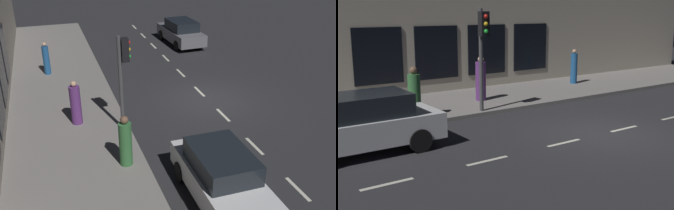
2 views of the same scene
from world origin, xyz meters
The scene contains 9 objects.
ground_plane centered at (0.00, 0.00, 0.00)m, with size 60.00×60.00×0.00m, color #28282B.
sidewalk centered at (6.25, 0.00, 0.07)m, with size 4.50×32.00×0.15m.
building_facade centered at (8.80, 0.00, 3.68)m, with size 0.65×32.00×7.37m.
lane_centre_line centered at (0.00, -1.00, 0.00)m, with size 0.12×27.20×0.01m.
traffic_light centered at (4.14, 1.68, 2.62)m, with size 0.49×0.32×3.62m.
parked_car_0 centered at (2.43, 6.53, 0.79)m, with size 1.83×4.20×1.58m.
pedestrian_0 centered at (4.66, 4.07, 0.95)m, with size 0.59×0.59×1.74m.
pedestrian_1 centered at (6.71, -5.25, 0.93)m, with size 0.45×0.45×1.68m.
pedestrian_2 centered at (5.87, 0.70, 0.96)m, with size 0.58×0.58×1.76m.
Camera 2 is at (-8.73, 9.84, 3.71)m, focal length 46.56 mm.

